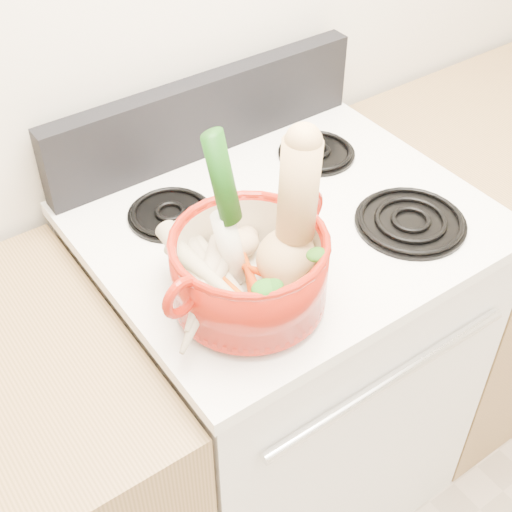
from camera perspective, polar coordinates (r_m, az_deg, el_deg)
stove_body at (r=1.80m, az=2.00°, el=-9.11°), size 0.76×0.65×0.92m
cooktop at (r=1.46m, az=2.44°, el=2.64°), size 0.78×0.67×0.03m
control_backsplash at (r=1.60m, az=-4.05°, el=11.15°), size 0.76×0.05×0.18m
oven_handle at (r=1.40m, az=10.80°, el=-9.66°), size 0.60×0.02×0.02m
burner_front_left at (r=1.26m, az=-0.04°, el=-3.48°), size 0.22×0.22×0.02m
burner_front_right at (r=1.46m, az=12.27°, el=2.78°), size 0.22×0.22×0.02m
burner_back_left at (r=1.46m, az=-6.87°, el=3.47°), size 0.17×0.17×0.02m
burner_back_right at (r=1.63m, az=4.86°, el=8.31°), size 0.17×0.17×0.02m
dutch_oven at (r=1.21m, az=-0.55°, el=-1.11°), size 0.32×0.32×0.13m
pot_handle_left at (r=1.10m, az=-6.00°, el=-3.32°), size 0.08×0.03×0.07m
pot_handle_right at (r=1.27m, az=4.18°, el=3.80°), size 0.08×0.03×0.07m
squash at (r=1.16m, az=3.01°, el=3.35°), size 0.16×0.14×0.28m
leek at (r=1.16m, az=-2.21°, el=3.69°), size 0.08×0.11×0.30m
ginger at (r=1.28m, az=-1.63°, el=0.85°), size 0.10×0.09×0.05m
parsnip_0 at (r=1.23m, az=-3.03°, el=-1.08°), size 0.06×0.25×0.07m
parsnip_1 at (r=1.17m, az=-4.19°, el=-3.39°), size 0.20×0.17×0.06m
parsnip_2 at (r=1.22m, az=-3.64°, el=-1.09°), size 0.04×0.17×0.05m
parsnip_3 at (r=1.18m, az=-4.11°, el=-2.10°), size 0.18×0.16×0.06m
parsnip_4 at (r=1.21m, az=-5.25°, el=-0.79°), size 0.06×0.20×0.06m
parsnip_5 at (r=1.18m, az=-3.54°, el=-1.75°), size 0.08×0.20×0.06m
carrot_0 at (r=1.20m, az=-0.19°, el=-2.80°), size 0.10×0.17×0.05m
carrot_1 at (r=1.17m, az=-1.13°, el=-3.63°), size 0.03×0.15×0.04m
carrot_2 at (r=1.21m, az=1.33°, el=-1.69°), size 0.11×0.14×0.04m
carrot_3 at (r=1.17m, az=0.23°, el=-3.18°), size 0.06×0.14×0.04m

